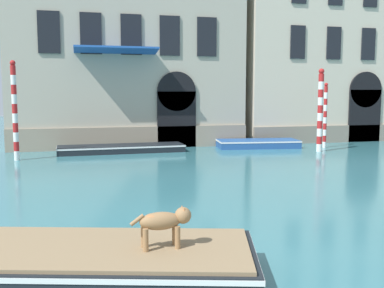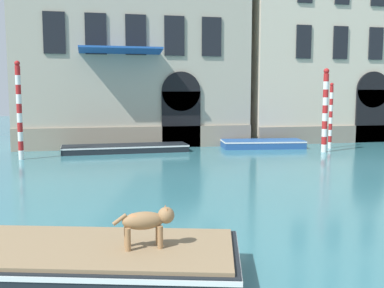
% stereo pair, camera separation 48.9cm
% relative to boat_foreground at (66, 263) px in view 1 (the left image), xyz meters
% --- Properties ---
extents(palazzo_right, '(14.92, 6.13, 12.33)m').
position_rel_boat_foreground_xyz_m(palazzo_right, '(17.73, 20.34, 5.83)').
color(palazzo_right, beige).
rests_on(palazzo_right, ground_plane).
extents(boat_foreground, '(6.68, 3.86, 0.61)m').
position_rel_boat_foreground_xyz_m(boat_foreground, '(0.00, 0.00, 0.00)').
color(boat_foreground, black).
rests_on(boat_foreground, ground_plane).
extents(dog_on_deck, '(1.02, 0.31, 0.68)m').
position_rel_boat_foreground_xyz_m(dog_on_deck, '(1.59, -0.47, 0.73)').
color(dog_on_deck, '#997047').
rests_on(dog_on_deck, boat_foreground).
extents(boat_moored_near_palazzo, '(6.54, 1.87, 0.38)m').
position_rel_boat_foreground_xyz_m(boat_moored_near_palazzo, '(2.35, 15.94, -0.12)').
color(boat_moored_near_palazzo, black).
rests_on(boat_moored_near_palazzo, ground_plane).
extents(boat_moored_far, '(4.72, 2.32, 0.44)m').
position_rel_boat_foreground_xyz_m(boat_moored_far, '(10.01, 16.07, -0.09)').
color(boat_moored_far, '#234C8C').
rests_on(boat_moored_far, ground_plane).
extents(mooring_pole_0, '(0.29, 0.29, 4.33)m').
position_rel_boat_foreground_xyz_m(mooring_pole_0, '(12.47, 13.65, 1.86)').
color(mooring_pole_0, white).
rests_on(mooring_pole_0, ground_plane).
extents(mooring_pole_1, '(0.25, 0.25, 4.55)m').
position_rel_boat_foreground_xyz_m(mooring_pole_1, '(-2.58, 14.30, 1.97)').
color(mooring_pole_1, white).
rests_on(mooring_pole_1, ground_plane).
extents(mooring_pole_2, '(0.20, 0.20, 3.63)m').
position_rel_boat_foreground_xyz_m(mooring_pole_2, '(13.59, 15.06, 1.51)').
color(mooring_pole_2, white).
rests_on(mooring_pole_2, ground_plane).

